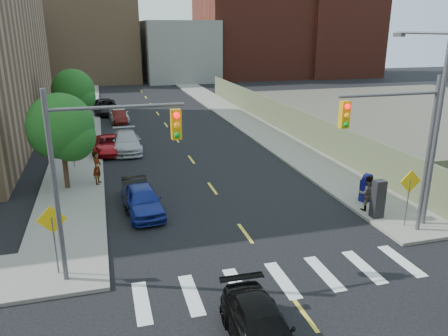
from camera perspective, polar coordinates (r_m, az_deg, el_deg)
sidewalk_nw at (r=51.15m, az=-17.88°, el=7.13°), size 3.50×73.00×0.15m
sidewalk_ne at (r=52.86m, az=-0.73°, el=8.30°), size 3.50×73.00×0.15m
fence_north at (r=40.63m, az=6.80°, el=6.97°), size 0.12×44.00×2.50m
gravel_lot at (r=52.21m, az=25.03°, el=6.47°), size 36.00×42.00×0.06m
bg_bldg_midwest at (r=80.87m, az=-16.59°, el=16.18°), size 14.00×16.00×15.00m
bg_bldg_center at (r=80.13m, az=-6.05°, el=14.99°), size 12.00×16.00×10.00m
bg_bldg_east at (r=85.49m, az=3.36°, el=17.24°), size 18.00×18.00×16.00m
bg_bldg_fareast at (r=90.18m, az=13.94°, el=17.44°), size 14.00×16.00×18.00m
signal_nw at (r=15.46m, az=-15.99°, el=1.04°), size 4.59×0.30×7.00m
signal_ne at (r=19.41m, az=22.03°, el=3.77°), size 4.59×0.30×7.00m
streetlight_ne at (r=21.34m, az=25.56°, el=6.41°), size 0.25×3.70×9.00m
warn_sign_nw at (r=16.92m, az=-21.46°, el=-7.24°), size 1.06×0.06×2.83m
warn_sign_ne at (r=21.21m, az=23.05°, el=-2.40°), size 1.06×0.06×2.83m
warn_sign_midwest at (r=29.72m, az=-19.30°, el=3.55°), size 1.06×0.06×2.83m
tree_west_near at (r=25.56m, az=-20.51°, el=4.65°), size 3.66×3.64×5.52m
tree_west_far at (r=40.32m, az=-19.06°, el=9.26°), size 3.66×3.64×5.52m
parked_car_blue at (r=21.97m, az=-10.61°, el=-4.13°), size 2.04×4.29×1.42m
parked_car_black at (r=23.48m, az=-11.52°, el=-2.99°), size 1.35×3.73×1.22m
parked_car_red at (r=33.26m, az=-14.84°, el=2.99°), size 2.31×4.65×1.27m
parked_car_silver at (r=33.35m, az=-12.63°, el=3.36°), size 2.05×5.04×1.46m
parked_car_white at (r=44.73m, az=-13.59°, el=6.94°), size 1.96×4.48×1.50m
parked_car_maroon at (r=43.71m, az=-13.51°, el=6.51°), size 1.36×3.72×1.22m
parked_car_grey at (r=48.96m, az=-15.25°, el=7.75°), size 3.04×5.75×1.54m
black_sedan at (r=13.28m, az=4.84°, el=-20.33°), size 1.84×4.28×1.23m
mailbox at (r=23.92m, az=18.14°, el=-2.46°), size 0.74×0.66×1.51m
payphone at (r=22.01m, az=19.47°, el=-3.82°), size 0.56×0.47×1.85m
pedestrian_west at (r=26.24m, az=-16.23°, el=0.06°), size 0.66×0.82×1.95m
pedestrian_east at (r=22.69m, az=18.18°, el=-3.13°), size 1.02×0.89×1.78m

